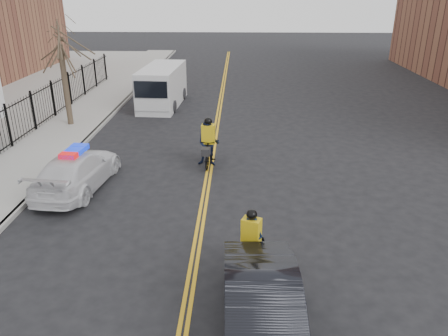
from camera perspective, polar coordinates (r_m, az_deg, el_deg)
ground at (r=13.51m, az=-3.14°, el=-7.59°), size 120.00×120.00×0.00m
center_line_left at (r=20.79m, az=-1.51°, el=3.62°), size 0.10×60.00×0.01m
center_line_right at (r=20.79m, az=-1.07°, el=3.62°), size 0.10×60.00×0.01m
sidewalk at (r=22.46m, az=-20.82°, el=3.76°), size 3.00×60.00×0.15m
curb at (r=21.93m, az=-17.19°, el=3.80°), size 0.20×60.00×0.15m
iron_fence at (r=22.82m, az=-24.64°, el=5.90°), size 0.12×28.00×2.00m
street_tree at (r=23.53m, az=-20.44°, el=13.36°), size 3.20×3.20×4.80m
police_cruiser at (r=16.51m, az=-18.65°, el=-0.34°), size 2.33×4.79×1.50m
dark_sedan at (r=9.27m, az=5.06°, el=-18.38°), size 1.72×4.51×1.47m
cargo_van at (r=27.02m, az=-8.14°, el=10.41°), size 2.40×5.69×2.34m
cyclist_near at (r=11.31m, az=3.50°, el=-10.59°), size 1.23×1.89×1.75m
cyclist_far at (r=17.68m, az=-2.04°, el=2.82°), size 0.95×2.02×2.01m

